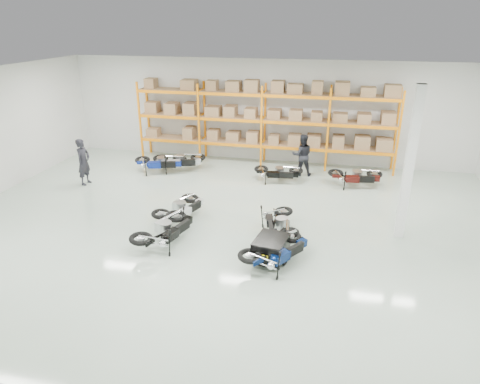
% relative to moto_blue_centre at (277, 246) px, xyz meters
% --- Properties ---
extents(room, '(18.00, 18.00, 18.00)m').
position_rel_moto_blue_centre_xyz_m(room, '(-1.84, 1.93, 1.68)').
color(room, '#B2C6B3').
rests_on(room, ground).
extents(pallet_rack, '(11.28, 0.98, 3.62)m').
position_rel_moto_blue_centre_xyz_m(pallet_rack, '(-1.84, 8.38, 1.68)').
color(pallet_rack, orange).
rests_on(pallet_rack, ground).
extents(structural_column, '(0.25, 0.25, 4.50)m').
position_rel_moto_blue_centre_xyz_m(structural_column, '(3.36, 2.43, 1.68)').
color(structural_column, white).
rests_on(structural_column, ground).
extents(moto_blue_centre, '(1.83, 2.08, 1.22)m').
position_rel_moto_blue_centre_xyz_m(moto_blue_centre, '(0.00, 0.00, 0.00)').
color(moto_blue_centre, '#071948').
rests_on(moto_blue_centre, ground).
extents(moto_silver_left, '(1.41, 1.95, 1.14)m').
position_rel_moto_blue_centre_xyz_m(moto_silver_left, '(-3.40, 2.03, -0.04)').
color(moto_silver_left, silver).
rests_on(moto_silver_left, ground).
extents(moto_black_far_left, '(1.44, 2.12, 1.25)m').
position_rel_moto_blue_centre_xyz_m(moto_black_far_left, '(-3.29, 0.43, 0.02)').
color(moto_black_far_left, black).
rests_on(moto_black_far_left, ground).
extents(moto_touring_right, '(1.24, 1.89, 1.13)m').
position_rel_moto_blue_centre_xyz_m(moto_touring_right, '(-0.18, 1.69, -0.04)').
color(moto_touring_right, black).
rests_on(moto_touring_right, ground).
extents(trailer, '(0.95, 1.73, 0.71)m').
position_rel_moto_blue_centre_xyz_m(trailer, '(-0.18, 0.09, -0.16)').
color(trailer, black).
rests_on(trailer, ground).
extents(moto_back_a, '(2.07, 1.37, 1.23)m').
position_rel_moto_blue_centre_xyz_m(moto_back_a, '(-5.86, 6.24, 0.01)').
color(moto_back_a, navy).
rests_on(moto_back_a, ground).
extents(moto_back_b, '(2.13, 1.50, 1.25)m').
position_rel_moto_blue_centre_xyz_m(moto_back_b, '(-5.16, 6.63, 0.02)').
color(moto_back_b, '#9DA0A6').
rests_on(moto_back_b, ground).
extents(moto_back_c, '(1.75, 0.97, 1.09)m').
position_rel_moto_blue_centre_xyz_m(moto_back_c, '(-0.83, 6.21, -0.06)').
color(moto_back_c, black).
rests_on(moto_back_c, ground).
extents(moto_back_d, '(1.90, 1.13, 1.16)m').
position_rel_moto_blue_centre_xyz_m(moto_back_d, '(2.18, 6.34, -0.03)').
color(moto_back_d, '#3F0F0C').
rests_on(moto_back_d, ground).
extents(person_left, '(0.48, 0.69, 1.82)m').
position_rel_moto_blue_centre_xyz_m(person_left, '(-8.21, 4.32, 0.34)').
color(person_left, black).
rests_on(person_left, ground).
extents(person_back, '(0.95, 0.80, 1.74)m').
position_rel_moto_blue_centre_xyz_m(person_back, '(0.01, 7.18, 0.30)').
color(person_back, black).
rests_on(person_back, ground).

